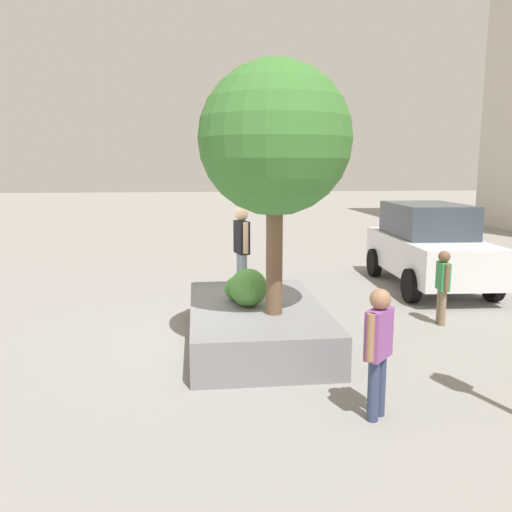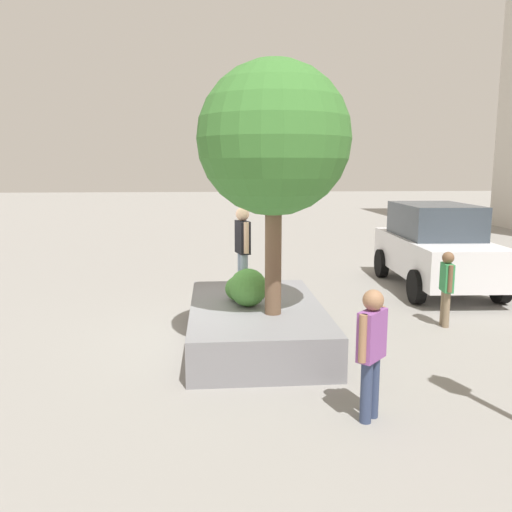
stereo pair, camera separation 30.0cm
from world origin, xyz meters
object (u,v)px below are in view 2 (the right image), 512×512
at_px(planter_ledge, 256,323).
at_px(plaza_tree, 274,140).
at_px(skateboard, 243,294).
at_px(bystander_watching, 371,346).
at_px(police_car, 435,246).
at_px(passerby_with_bag, 447,284).
at_px(skateboarder, 243,244).

height_order(planter_ledge, plaza_tree, plaza_tree).
distance_m(planter_ledge, plaza_tree, 3.33).
distance_m(plaza_tree, skateboard, 3.12).
bearing_deg(planter_ledge, skateboard, -159.72).
xyz_separation_m(skateboard, bystander_watching, (3.70, 1.39, 0.22)).
bearing_deg(skateboard, bystander_watching, 20.63).
bearing_deg(skateboard, police_car, 122.68).
distance_m(police_car, passerby_with_bag, 3.52).
bearing_deg(skateboard, passerby_with_bag, 91.09).
xyz_separation_m(plaza_tree, skateboarder, (-1.18, -0.45, -1.88)).
distance_m(planter_ledge, passerby_with_bag, 3.97).
bearing_deg(bystander_watching, planter_ledge, -159.31).
bearing_deg(police_car, skateboard, -57.32).
height_order(planter_ledge, skateboard, skateboard).
relative_size(skateboard, passerby_with_bag, 0.54).
xyz_separation_m(skateboarder, passerby_with_bag, (-0.08, 4.09, -0.85)).
height_order(planter_ledge, skateboarder, skateboarder).
distance_m(planter_ledge, police_car, 6.47).
relative_size(planter_ledge, bystander_watching, 2.40).
bearing_deg(bystander_watching, police_car, 151.23).
distance_m(planter_ledge, skateboard, 0.72).
relative_size(planter_ledge, plaza_tree, 0.97).
distance_m(skateboard, bystander_watching, 3.95).
distance_m(skateboard, skateboarder, 0.98).
bearing_deg(planter_ledge, bystander_watching, 20.69).
height_order(police_car, passerby_with_bag, police_car).
bearing_deg(plaza_tree, police_car, 133.35).
relative_size(skateboard, skateboarder, 0.50).
relative_size(skateboarder, bystander_watching, 0.98).
xyz_separation_m(planter_ledge, plaza_tree, (0.61, 0.24, 3.26)).
xyz_separation_m(planter_ledge, skateboard, (-0.56, -0.21, 0.41)).
height_order(plaza_tree, bystander_watching, plaza_tree).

